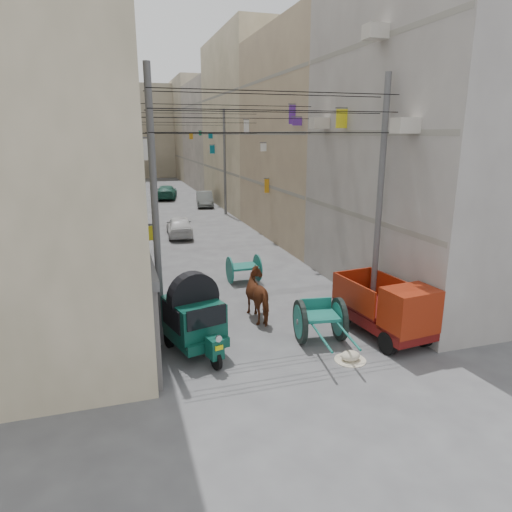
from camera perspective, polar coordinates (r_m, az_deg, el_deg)
name	(u,v)px	position (r m, az deg, el deg)	size (l,w,h in m)	color
ground	(371,444)	(10.40, 14.14, -21.86)	(140.00, 140.00, 0.00)	#464649
building_row_left	(68,130)	(41.26, -22.50, 14.32)	(8.00, 62.00, 14.00)	beige
building_row_right	(256,131)	(43.01, -0.01, 15.40)	(8.00, 62.00, 14.00)	#A59F9A
end_cap_building	(143,132)	(73.14, -13.91, 14.84)	(22.00, 10.00, 13.00)	#B1A48C
shutters_left	(140,260)	(18.00, -14.25, -0.51)	(0.18, 14.40, 2.88)	#515257
signboards	(192,179)	(29.14, -8.01, 9.48)	(8.22, 40.52, 5.67)	#0C6C85
ac_units	(361,96)	(16.87, 13.03, 18.96)	(0.70, 6.55, 3.35)	#B9B3A6
utility_poles	(206,176)	(24.53, -6.25, 9.86)	(7.40, 22.20, 8.00)	#545456
overhead_cables	(215,120)	(21.89, -5.10, 16.53)	(7.40, 22.52, 1.12)	black
auto_rickshaw	(194,316)	(13.38, -7.74, -7.49)	(1.92, 2.69, 1.82)	black
tonga_cart	(320,320)	(14.16, 8.00, -7.87)	(1.54, 3.06, 1.33)	black
mini_truck	(391,312)	(14.57, 16.51, -6.77)	(1.88, 3.54, 1.91)	black
second_cart	(244,268)	(19.51, -1.54, -1.51)	(1.34, 1.19, 1.16)	#166155
feed_sack	(350,356)	(13.36, 11.71, -12.13)	(0.55, 0.44, 0.28)	beige
horse	(261,295)	(15.62, 0.64, -4.92)	(0.90, 1.99, 1.68)	brown
distant_car_white	(179,226)	(28.69, -9.56, 3.68)	(1.50, 3.73, 1.27)	silver
distant_car_grey	(205,199)	(40.68, -6.45, 7.10)	(1.35, 3.88, 1.28)	#525755
distant_car_green	(166,192)	(45.98, -11.13, 7.85)	(1.85, 4.54, 1.32)	#1F5B4A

